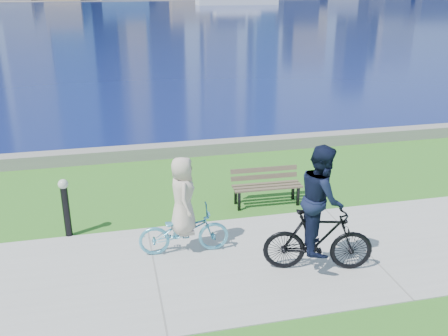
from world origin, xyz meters
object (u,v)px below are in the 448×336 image
(park_bench, at_px, (266,183))
(cyclist_man, at_px, (320,220))
(cyclist_woman, at_px, (183,218))
(bollard_lamp, at_px, (66,204))

(park_bench, xyz_separation_m, cyclist_man, (0.03, -2.93, 0.50))
(park_bench, distance_m, cyclist_woman, 2.84)
(cyclist_man, bearing_deg, bollard_lamp, 76.44)
(park_bench, bearing_deg, cyclist_woman, -139.01)
(park_bench, relative_size, cyclist_man, 0.69)
(cyclist_woman, distance_m, cyclist_man, 2.50)
(cyclist_woman, bearing_deg, bollard_lamp, 64.69)
(cyclist_woman, bearing_deg, cyclist_man, -113.93)
(park_bench, bearing_deg, bollard_lamp, -170.39)
(bollard_lamp, bearing_deg, park_bench, 8.15)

